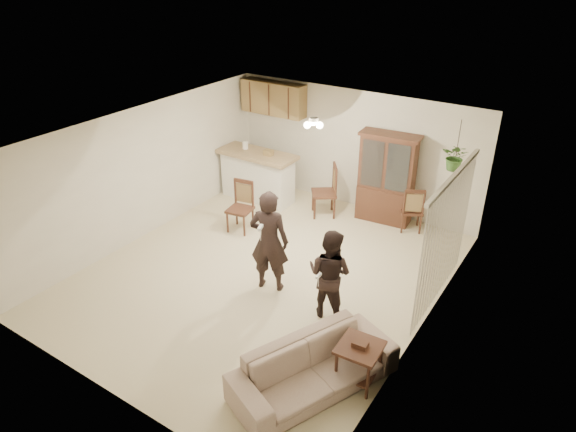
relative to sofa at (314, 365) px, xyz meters
The scene contains 23 objects.
floor 2.69m from the sofa, 138.84° to the left, with size 6.50×6.50×0.00m, color beige.
ceiling 3.42m from the sofa, 138.84° to the left, with size 5.50×6.50×0.02m, color white.
wall_back 5.47m from the sofa, 111.86° to the left, with size 5.50×0.02×2.50m, color beige.
wall_front 2.65m from the sofa, 143.36° to the right, with size 5.50×0.02×2.50m, color beige.
wall_left 5.15m from the sofa, 159.74° to the left, with size 0.02×6.50×2.50m, color beige.
wall_right 2.10m from the sofa, 67.12° to the left, with size 0.02×6.50×2.50m, color beige.
breakfast_bar 5.64m from the sofa, 133.22° to the left, with size 1.60×0.55×1.00m, color white.
bar_top 5.68m from the sofa, 133.22° to the left, with size 1.75×0.70×0.08m, color tan.
upper_cabinets 6.45m from the sofa, 129.00° to the left, with size 1.50×0.34×0.70m, color olive.
vertical_blinds 2.84m from the sofa, 75.21° to the left, with size 0.06×2.30×2.10m, color beige, non-canonical shape.
ceiling_fixture 4.02m from the sofa, 121.46° to the left, with size 0.36×0.36×0.20m, color #FDE4BE, non-canonical shape.
hanging_plant 4.42m from the sofa, 85.99° to the left, with size 0.43×0.37×0.48m, color #265221.
plant_cord 4.54m from the sofa, 85.99° to the left, with size 0.01×0.01×0.65m, color black.
sofa is the anchor object (origin of this frame).
adult 2.33m from the sofa, 139.09° to the left, with size 0.66×0.43×1.80m, color black.
child 1.54m from the sofa, 112.08° to the left, with size 0.66×0.51×1.35m, color black.
china_hutch 4.86m from the sofa, 103.34° to the left, with size 1.21×0.55×1.85m.
side_table 0.58m from the sofa, 41.78° to the left, with size 0.56×0.56×0.65m.
chair_bar 4.29m from the sofa, 140.28° to the left, with size 0.51×0.51×1.01m.
chair_hutch_left 4.79m from the sofa, 118.12° to the left, with size 0.68×0.68×1.11m.
chair_hutch_right 4.64m from the sofa, 96.16° to the left, with size 0.56×0.56×0.95m.
controller_adult 2.16m from the sofa, 145.43° to the left, with size 0.05×0.15×0.05m, color silver.
controller_child 1.31m from the sofa, 118.08° to the left, with size 0.04×0.13×0.04m, color silver.
Camera 1 is at (4.36, -5.97, 5.00)m, focal length 32.00 mm.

